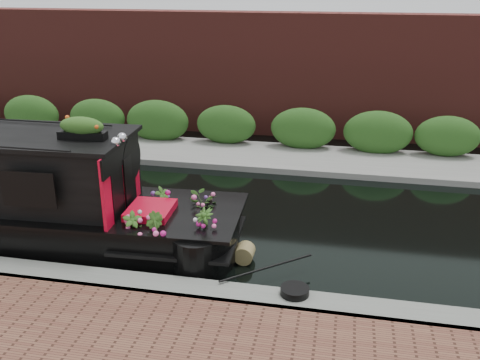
# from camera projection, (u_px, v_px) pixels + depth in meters

# --- Properties ---
(ground) EXTENTS (80.00, 80.00, 0.00)m
(ground) POSITION_uv_depth(u_px,v_px,m) (181.00, 214.00, 12.24)
(ground) COLOR black
(ground) RESTS_ON ground
(near_bank_coping) EXTENTS (40.00, 0.60, 0.50)m
(near_bank_coping) POSITION_uv_depth(u_px,v_px,m) (124.00, 292.00, 9.22)
(near_bank_coping) COLOR slate
(near_bank_coping) RESTS_ON ground
(far_bank_path) EXTENTS (40.00, 2.40, 0.34)m
(far_bank_path) POSITION_uv_depth(u_px,v_px,m) (223.00, 157.00, 16.08)
(far_bank_path) COLOR gray
(far_bank_path) RESTS_ON ground
(far_hedge) EXTENTS (40.00, 1.10, 2.80)m
(far_hedge) POSITION_uv_depth(u_px,v_px,m) (229.00, 148.00, 16.90)
(far_hedge) COLOR #27521B
(far_hedge) RESTS_ON ground
(far_brick_wall) EXTENTS (40.00, 1.00, 8.00)m
(far_brick_wall) POSITION_uv_depth(u_px,v_px,m) (242.00, 130.00, 18.82)
(far_brick_wall) COLOR #5C241F
(far_brick_wall) RESTS_ON ground
(rope_fender) EXTENTS (0.36, 0.36, 0.36)m
(rope_fender) POSITION_uv_depth(u_px,v_px,m) (245.00, 253.00, 10.14)
(rope_fender) COLOR olive
(rope_fender) RESTS_ON ground
(coiled_mooring_rope) EXTENTS (0.47, 0.47, 0.12)m
(coiled_mooring_rope) POSITION_uv_depth(u_px,v_px,m) (295.00, 291.00, 8.69)
(coiled_mooring_rope) COLOR black
(coiled_mooring_rope) RESTS_ON near_bank_coping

